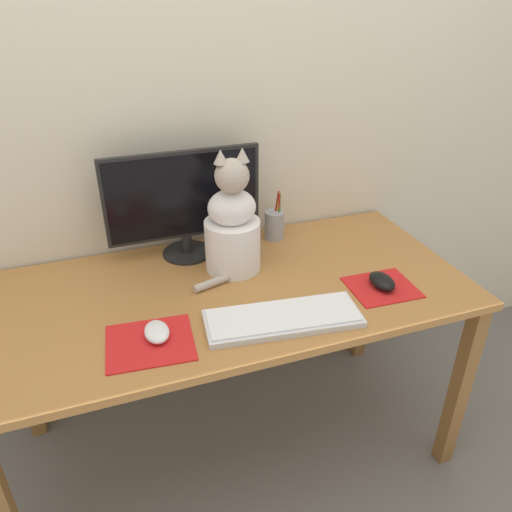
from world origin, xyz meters
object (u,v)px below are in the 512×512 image
computer_mouse_left (157,332)px  pen_cup (274,224)px  monitor (184,201)px  cat (232,227)px  computer_mouse_right (382,281)px  keyboard (283,318)px

computer_mouse_left → pen_cup: size_ratio=0.54×
monitor → cat: size_ratio=1.27×
computer_mouse_right → keyboard: bearing=-170.5°
computer_mouse_left → computer_mouse_right: size_ratio=0.93×
keyboard → pen_cup: 0.51m
monitor → keyboard: bearing=-70.7°
keyboard → computer_mouse_left: bearing=179.4°
monitor → computer_mouse_right: bearing=-38.4°
computer_mouse_left → computer_mouse_right: (0.70, 0.02, 0.00)m
computer_mouse_right → pen_cup: 0.47m
keyboard → cat: (-0.04, 0.33, 0.14)m
keyboard → monitor: bearing=116.1°
computer_mouse_left → cat: size_ratio=0.24×
monitor → cat: (0.12, -0.15, -0.05)m
monitor → computer_mouse_right: size_ratio=4.90×
keyboard → pen_cup: bearing=78.1°
keyboard → computer_mouse_right: computer_mouse_right is taller
monitor → keyboard: (0.17, -0.47, -0.19)m
computer_mouse_right → cat: bearing=146.2°
pen_cup → computer_mouse_right: bearing=-65.6°
computer_mouse_left → computer_mouse_right: bearing=1.2°
monitor → computer_mouse_left: (-0.18, -0.43, -0.18)m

